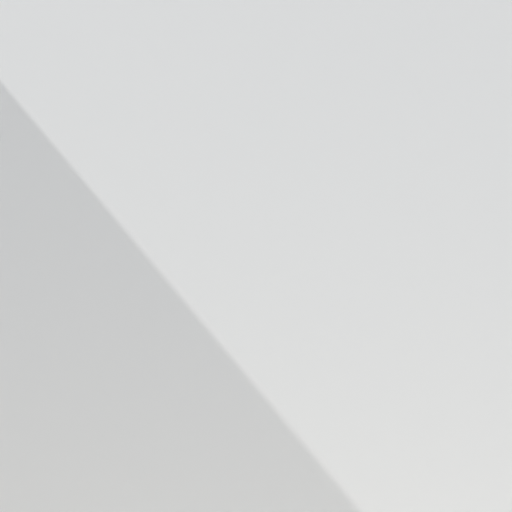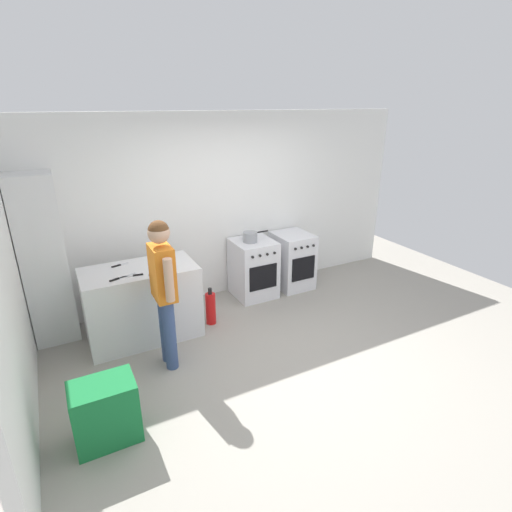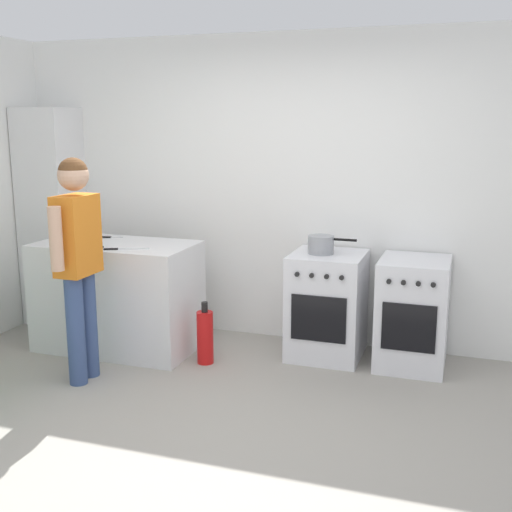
% 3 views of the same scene
% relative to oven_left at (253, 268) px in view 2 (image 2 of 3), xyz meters
% --- Properties ---
extents(ground_plane, '(8.00, 8.00, 0.00)m').
position_rel_oven_left_xyz_m(ground_plane, '(-0.35, -1.58, -0.43)').
color(ground_plane, gray).
extents(back_wall, '(6.00, 0.10, 2.60)m').
position_rel_oven_left_xyz_m(back_wall, '(-0.35, 0.37, 0.87)').
color(back_wall, white).
rests_on(back_wall, ground).
extents(side_wall_left, '(0.10, 3.10, 2.60)m').
position_rel_oven_left_xyz_m(side_wall_left, '(-2.95, -1.18, 0.87)').
color(side_wall_left, white).
rests_on(side_wall_left, ground).
extents(counter_unit, '(1.30, 0.70, 0.90)m').
position_rel_oven_left_xyz_m(counter_unit, '(-1.70, -0.38, 0.02)').
color(counter_unit, silver).
rests_on(counter_unit, ground).
extents(oven_left, '(0.57, 0.62, 0.85)m').
position_rel_oven_left_xyz_m(oven_left, '(0.00, 0.00, 0.00)').
color(oven_left, silver).
rests_on(oven_left, ground).
extents(oven_right, '(0.52, 0.62, 0.85)m').
position_rel_oven_left_xyz_m(oven_right, '(0.68, -0.00, -0.00)').
color(oven_right, silver).
rests_on(oven_right, ground).
extents(pot, '(0.39, 0.21, 0.14)m').
position_rel_oven_left_xyz_m(pot, '(-0.06, -0.01, 0.50)').
color(pot, gray).
rests_on(pot, oven_left).
extents(knife_utility, '(0.25, 0.06, 0.01)m').
position_rel_oven_left_xyz_m(knife_utility, '(-1.80, -0.57, 0.48)').
color(knife_utility, silver).
rests_on(knife_utility, counter_unit).
extents(knife_chef, '(0.30, 0.13, 0.01)m').
position_rel_oven_left_xyz_m(knife_chef, '(-1.92, -0.56, 0.48)').
color(knife_chef, silver).
rests_on(knife_chef, counter_unit).
extents(knife_bread, '(0.33, 0.18, 0.01)m').
position_rel_oven_left_xyz_m(knife_bread, '(-1.49, -0.59, 0.48)').
color(knife_bread, silver).
rests_on(knife_bread, counter_unit).
extents(knife_paring, '(0.21, 0.08, 0.01)m').
position_rel_oven_left_xyz_m(knife_paring, '(-1.88, -0.19, 0.48)').
color(knife_paring, silver).
rests_on(knife_paring, counter_unit).
extents(person, '(0.22, 0.57, 1.64)m').
position_rel_oven_left_xyz_m(person, '(-1.59, -1.07, 0.55)').
color(person, '#384C7A').
rests_on(person, ground).
extents(fire_extinguisher, '(0.13, 0.13, 0.50)m').
position_rel_oven_left_xyz_m(fire_extinguisher, '(-0.87, -0.48, -0.21)').
color(fire_extinguisher, red).
rests_on(fire_extinguisher, ground).
extents(recycling_crate_lower, '(0.52, 0.36, 0.28)m').
position_rel_oven_left_xyz_m(recycling_crate_lower, '(-2.36, -1.86, -0.29)').
color(recycling_crate_lower, '#197238').
rests_on(recycling_crate_lower, ground).
extents(recycling_crate_upper, '(0.52, 0.36, 0.28)m').
position_rel_oven_left_xyz_m(recycling_crate_upper, '(-2.36, -1.86, -0.01)').
color(recycling_crate_upper, '#197238').
rests_on(recycling_crate_upper, recycling_crate_lower).
extents(larder_cabinet, '(0.48, 0.44, 2.00)m').
position_rel_oven_left_xyz_m(larder_cabinet, '(-2.65, 0.10, 0.57)').
color(larder_cabinet, silver).
rests_on(larder_cabinet, ground).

